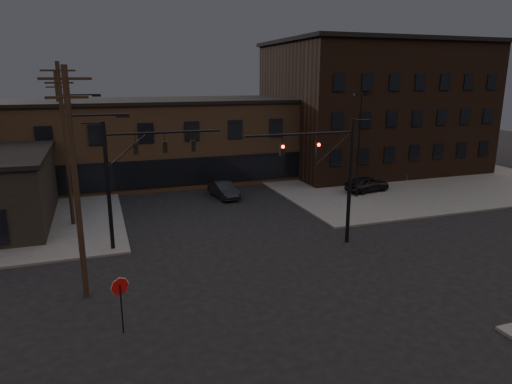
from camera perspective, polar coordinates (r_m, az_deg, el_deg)
ground at (r=24.15m, az=3.13°, el=-11.54°), size 140.00×140.00×0.00m
sidewalk_ne at (r=52.94m, az=16.23°, el=2.27°), size 30.00×30.00×0.15m
building_row at (r=49.23m, az=-9.36°, el=6.42°), size 40.00×12.00×8.00m
building_right at (r=55.31m, az=14.32°, el=10.13°), size 22.00×16.00×14.00m
traffic_signal_near at (r=28.71m, az=9.76°, el=2.84°), size 7.12×0.24×8.00m
traffic_signal_far at (r=28.65m, az=-15.59°, el=2.67°), size 7.12×0.24×8.00m
stop_sign at (r=20.04m, az=-16.60°, el=-11.94°), size 0.72×0.33×2.48m
utility_pole_near at (r=22.58m, az=-21.50°, el=1.42°), size 3.70×0.28×11.00m
utility_pole_mid at (r=34.42m, az=-22.65°, el=5.83°), size 3.70×0.28×11.50m
utility_pole_far at (r=46.42m, az=-23.21°, el=7.24°), size 2.20×0.28×11.00m
lot_light_a at (r=40.55m, az=12.83°, el=6.79°), size 1.50×0.28×9.14m
lot_light_b at (r=47.98m, az=15.80°, el=7.70°), size 1.50×0.28×9.14m
parked_car_lot_a at (r=43.43m, az=13.73°, el=1.01°), size 4.58×2.48×1.48m
parked_car_lot_b at (r=49.26m, az=15.92°, el=2.35°), size 5.09×2.72×1.40m
car_crossing at (r=40.79m, az=-4.08°, el=0.29°), size 2.06×4.52×1.44m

